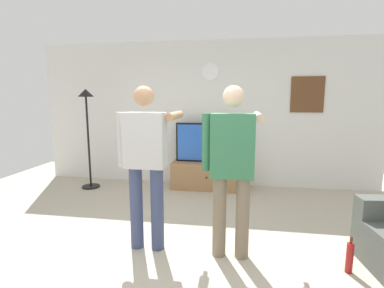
% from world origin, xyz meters
% --- Properties ---
extents(ground_plane, '(8.40, 8.40, 0.00)m').
position_xyz_m(ground_plane, '(0.00, 0.00, 0.00)').
color(ground_plane, '#B2A893').
extents(back_wall, '(6.40, 0.10, 2.70)m').
position_xyz_m(back_wall, '(0.00, 2.95, 1.35)').
color(back_wall, silver).
rests_on(back_wall, ground_plane).
extents(tv_stand, '(1.31, 0.50, 0.49)m').
position_xyz_m(tv_stand, '(0.10, 2.60, 0.25)').
color(tv_stand, '#997047').
rests_on(tv_stand, ground_plane).
extents(television, '(1.20, 0.07, 0.72)m').
position_xyz_m(television, '(0.10, 2.65, 0.85)').
color(television, black).
rests_on(television, tv_stand).
extents(wall_clock, '(0.31, 0.03, 0.31)m').
position_xyz_m(wall_clock, '(0.10, 2.89, 2.13)').
color(wall_clock, white).
extents(framed_picture, '(0.56, 0.04, 0.63)m').
position_xyz_m(framed_picture, '(1.83, 2.90, 1.71)').
color(framed_picture, brown).
extents(floor_lamp, '(0.32, 0.32, 1.82)m').
position_xyz_m(floor_lamp, '(-2.07, 2.31, 1.30)').
color(floor_lamp, black).
rests_on(floor_lamp, ground_plane).
extents(person_standing_nearer_lamp, '(0.61, 0.78, 1.77)m').
position_xyz_m(person_standing_nearer_lamp, '(-0.34, 0.38, 1.01)').
color(person_standing_nearer_lamp, '#384266').
rests_on(person_standing_nearer_lamp, ground_plane).
extents(person_standing_nearer_couch, '(0.61, 0.78, 1.77)m').
position_xyz_m(person_standing_nearer_couch, '(0.58, 0.36, 1.01)').
color(person_standing_nearer_couch, '#7A6B56').
rests_on(person_standing_nearer_couch, ground_plane).
extents(beverage_bottle, '(0.07, 0.07, 0.36)m').
position_xyz_m(beverage_bottle, '(1.70, 0.23, 0.15)').
color(beverage_bottle, maroon).
rests_on(beverage_bottle, ground_plane).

